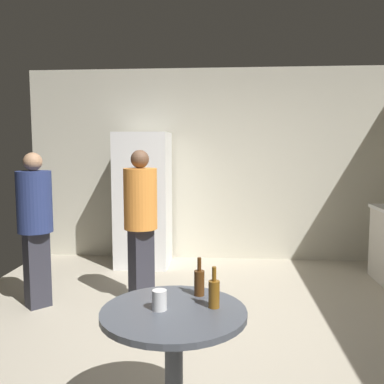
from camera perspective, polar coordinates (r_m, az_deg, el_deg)
ground_plane at (r=3.75m, az=1.75°, el=-20.15°), size 5.20×5.20×0.10m
wall_back at (r=6.00m, az=3.02°, el=3.69°), size 5.32×0.06×2.70m
refrigerator at (r=5.71m, az=-6.63°, el=-1.01°), size 0.70×0.68×1.80m
foreground_table at (r=2.41m, az=-2.50°, el=-18.03°), size 0.80×0.80×0.73m
beer_bottle_amber at (r=2.37m, az=3.02°, el=-13.52°), size 0.06×0.06×0.23m
beer_bottle_brown at (r=2.55m, az=1.00°, el=-12.10°), size 0.06×0.06×0.23m
plastic_cup_white at (r=2.35m, az=-4.44°, el=-14.44°), size 0.08×0.08×0.11m
person_in_navy_shirt at (r=4.45m, az=-20.57°, el=-3.35°), size 0.48×0.48×1.56m
person_in_orange_shirt at (r=4.30m, az=-7.01°, el=-3.11°), size 0.48×0.48×1.58m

